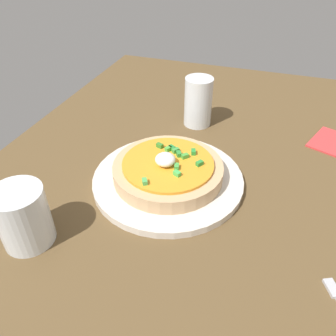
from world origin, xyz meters
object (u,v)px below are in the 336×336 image
(cup_near, at_px, (24,218))
(cup_far, at_px, (198,104))
(plate, at_px, (168,179))
(pizza, at_px, (168,170))

(cup_near, xyz_separation_m, cup_far, (-0.43, 0.15, 0.01))
(cup_far, bearing_deg, plate, 1.26)
(cup_near, distance_m, cup_far, 0.46)
(pizza, xyz_separation_m, cup_near, (0.20, -0.16, 0.01))
(plate, distance_m, cup_near, 0.26)
(plate, height_order, pizza, pizza)
(plate, height_order, cup_far, cup_far)
(plate, height_order, cup_near, cup_near)
(cup_near, bearing_deg, plate, 141.43)
(cup_far, bearing_deg, pizza, 1.27)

